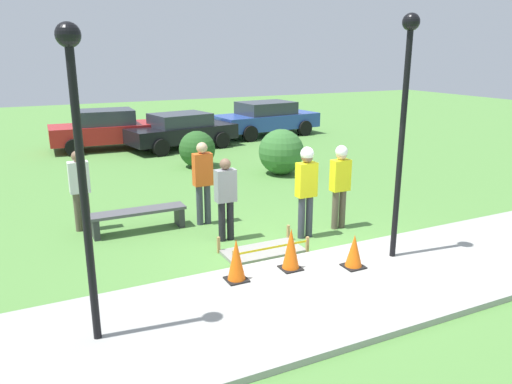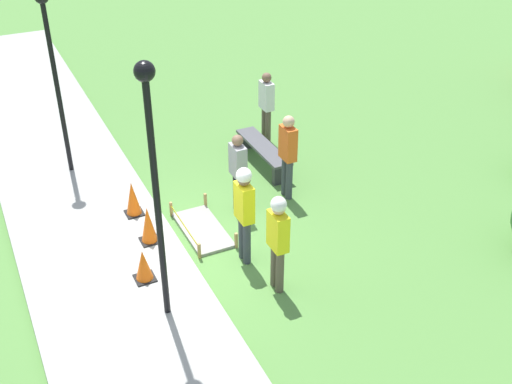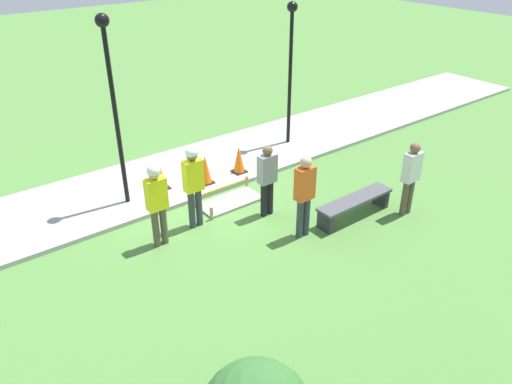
# 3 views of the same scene
# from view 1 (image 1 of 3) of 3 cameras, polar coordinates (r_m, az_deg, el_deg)

# --- Properties ---
(ground_plane) EXTENTS (60.00, 60.00, 0.00)m
(ground_plane) POSITION_cam_1_polar(r_m,az_deg,el_deg) (9.23, 5.35, -7.52)
(ground_plane) COLOR #51843D
(sidewalk) EXTENTS (28.00, 2.79, 0.10)m
(sidewalk) POSITION_cam_1_polar(r_m,az_deg,el_deg) (8.16, 10.53, -10.61)
(sidewalk) COLOR #9E9E99
(sidewalk) RESTS_ON ground_plane
(wet_concrete_patch) EXTENTS (1.54, 0.77, 0.31)m
(wet_concrete_patch) POSITION_cam_1_polar(r_m,az_deg,el_deg) (9.40, 0.80, -6.75)
(wet_concrete_patch) COLOR gray
(wet_concrete_patch) RESTS_ON ground_plane
(traffic_cone_near_patch) EXTENTS (0.34, 0.34, 0.70)m
(traffic_cone_near_patch) POSITION_cam_1_polar(r_m,az_deg,el_deg) (7.99, -2.27, -7.79)
(traffic_cone_near_patch) COLOR black
(traffic_cone_near_patch) RESTS_ON sidewalk
(traffic_cone_far_patch) EXTENTS (0.34, 0.34, 0.72)m
(traffic_cone_far_patch) POSITION_cam_1_polar(r_m,az_deg,el_deg) (8.40, 4.01, -6.52)
(traffic_cone_far_patch) COLOR black
(traffic_cone_far_patch) RESTS_ON sidewalk
(traffic_cone_sidewalk_edge) EXTENTS (0.34, 0.34, 0.58)m
(traffic_cone_sidewalk_edge) POSITION_cam_1_polar(r_m,az_deg,el_deg) (8.64, 11.14, -6.67)
(traffic_cone_sidewalk_edge) COLOR black
(traffic_cone_sidewalk_edge) RESTS_ON sidewalk
(park_bench) EXTENTS (1.96, 0.44, 0.47)m
(park_bench) POSITION_cam_1_polar(r_m,az_deg,el_deg) (10.65, -13.28, -2.67)
(park_bench) COLOR #2D2D33
(park_bench) RESTS_ON ground_plane
(worker_supervisor) EXTENTS (0.40, 0.26, 1.79)m
(worker_supervisor) POSITION_cam_1_polar(r_m,az_deg,el_deg) (10.51, 9.60, 1.43)
(worker_supervisor) COLOR brown
(worker_supervisor) RESTS_ON ground_plane
(worker_assistant) EXTENTS (0.40, 0.27, 1.86)m
(worker_assistant) POSITION_cam_1_polar(r_m,az_deg,el_deg) (9.87, 5.77, 0.95)
(worker_assistant) COLOR #383D47
(worker_assistant) RESTS_ON ground_plane
(bystander_in_orange_shirt) EXTENTS (0.40, 0.24, 1.80)m
(bystander_in_orange_shirt) POSITION_cam_1_polar(r_m,az_deg,el_deg) (10.69, -6.10, 1.59)
(bystander_in_orange_shirt) COLOR #383D47
(bystander_in_orange_shirt) RESTS_ON ground_plane
(bystander_in_gray_shirt) EXTENTS (0.40, 0.22, 1.70)m
(bystander_in_gray_shirt) POSITION_cam_1_polar(r_m,az_deg,el_deg) (10.88, -19.50, 0.64)
(bystander_in_gray_shirt) COLOR brown
(bystander_in_gray_shirt) RESTS_ON ground_plane
(bystander_in_white_shirt) EXTENTS (0.40, 0.22, 1.66)m
(bystander_in_white_shirt) POSITION_cam_1_polar(r_m,az_deg,el_deg) (9.74, -3.49, -0.33)
(bystander_in_white_shirt) COLOR black
(bystander_in_white_shirt) RESTS_ON ground_plane
(lamppost_near) EXTENTS (0.28, 0.28, 4.13)m
(lamppost_near) POSITION_cam_1_polar(r_m,az_deg,el_deg) (8.70, 16.60, 9.48)
(lamppost_near) COLOR black
(lamppost_near) RESTS_ON sidewalk
(lamppost_far) EXTENTS (0.28, 0.28, 3.86)m
(lamppost_far) POSITION_cam_1_polar(r_m,az_deg,el_deg) (6.09, -19.61, 5.28)
(lamppost_far) COLOR black
(lamppost_far) RESTS_ON sidewalk
(parked_car_black) EXTENTS (4.41, 2.56, 1.34)m
(parked_car_black) POSITION_cam_1_polar(r_m,az_deg,el_deg) (19.45, -8.61, 7.00)
(parked_car_black) COLOR black
(parked_car_black) RESTS_ON ground_plane
(parked_car_blue) EXTENTS (4.75, 2.52, 1.48)m
(parked_car_blue) POSITION_cam_1_polar(r_m,az_deg,el_deg) (22.23, 1.15, 8.46)
(parked_car_blue) COLOR #28479E
(parked_car_blue) RESTS_ON ground_plane
(parked_car_red) EXTENTS (4.16, 2.10, 1.50)m
(parked_car_red) POSITION_cam_1_polar(r_m,az_deg,el_deg) (19.92, -16.76, 6.89)
(parked_car_red) COLOR red
(parked_car_red) RESTS_ON ground_plane
(shrub_rounded_near) EXTENTS (1.38, 1.38, 1.38)m
(shrub_rounded_near) POSITION_cam_1_polar(r_m,az_deg,el_deg) (15.18, 2.90, 4.61)
(shrub_rounded_near) COLOR #387033
(shrub_rounded_near) RESTS_ON ground_plane
(shrub_rounded_mid) EXTENTS (1.15, 1.15, 1.15)m
(shrub_rounded_mid) POSITION_cam_1_polar(r_m,az_deg,el_deg) (15.12, 2.97, 4.14)
(shrub_rounded_mid) COLOR #285623
(shrub_rounded_mid) RESTS_ON ground_plane
(shrub_rounded_far) EXTENTS (1.17, 1.17, 1.17)m
(shrub_rounded_far) POSITION_cam_1_polar(r_m,az_deg,el_deg) (16.23, -6.74, 4.90)
(shrub_rounded_far) COLOR #285623
(shrub_rounded_far) RESTS_ON ground_plane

